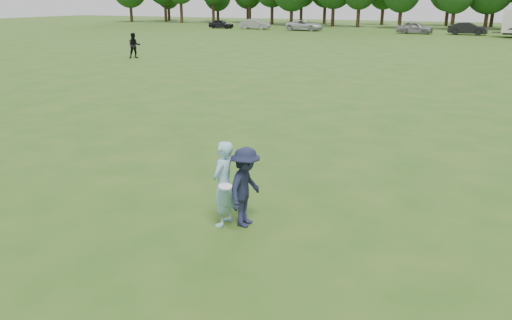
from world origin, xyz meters
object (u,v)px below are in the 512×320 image
object	(u,v)px
thrower	(223,184)
car_f	(468,29)
car_a	(221,24)
car_e	(415,28)
car_b	(255,24)
defender	(246,187)
player_far_a	(134,46)
car_c	(305,25)

from	to	relation	value
thrower	car_f	world-z (taller)	thrower
car_a	car_e	xyz separation A→B (m)	(28.89, 0.16, 0.12)
car_b	defender	bearing A→B (deg)	-158.12
thrower	car_e	distance (m)	61.58
player_far_a	car_c	bearing A→B (deg)	44.94
car_e	car_f	distance (m)	6.38
car_c	player_far_a	bearing A→B (deg)	-176.38
car_b	car_e	xyz separation A→B (m)	(23.27, -0.24, 0.03)
player_far_a	car_a	world-z (taller)	player_far_a
car_b	car_f	bearing A→B (deg)	-92.78
defender	car_c	xyz separation A→B (m)	(-21.30, 61.14, -0.10)
player_far_a	car_a	size ratio (longest dim) A/B	0.50
player_far_a	car_f	distance (m)	44.40
car_a	car_c	bearing A→B (deg)	-92.24
thrower	car_c	bearing A→B (deg)	-160.66
thrower	car_f	xyz separation A→B (m)	(0.71, 62.01, -0.12)
player_far_a	car_b	xyz separation A→B (m)	(-8.15, 38.41, -0.21)
player_far_a	defender	bearing A→B (deg)	-92.61
car_a	car_c	xyz separation A→B (m)	(13.63, 0.16, 0.07)
car_c	car_f	world-z (taller)	car_f
car_c	car_e	bearing A→B (deg)	-86.57
defender	player_far_a	size ratio (longest dim) A/B	0.86
car_e	thrower	bearing A→B (deg)	-171.55
car_e	car_f	bearing A→B (deg)	-80.53
thrower	player_far_a	distance (m)	31.09
defender	car_b	distance (m)	68.03
car_a	car_b	size ratio (longest dim) A/B	0.85
car_b	car_f	distance (m)	29.62
thrower	defender	world-z (taller)	thrower
car_e	car_a	bearing A→B (deg)	93.51
thrower	car_e	xyz separation A→B (m)	(-5.63, 61.32, -0.11)
thrower	car_a	size ratio (longest dim) A/B	0.46
car_c	car_e	xyz separation A→B (m)	(15.26, 0.00, 0.05)
defender	car_f	world-z (taller)	defender
player_far_a	car_f	world-z (taller)	player_far_a
defender	player_far_a	world-z (taller)	player_far_a
thrower	car_b	world-z (taller)	thrower
car_a	car_f	distance (m)	35.23
thrower	player_far_a	size ratio (longest dim) A/B	0.92
thrower	car_c	world-z (taller)	thrower
player_far_a	car_a	bearing A→B (deg)	64.64
car_b	car_f	xyz separation A→B (m)	(29.61, 0.45, 0.02)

